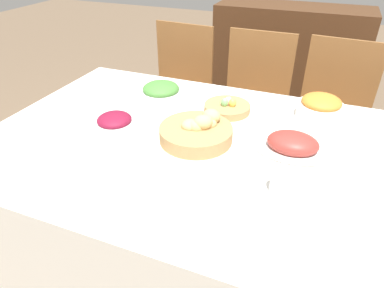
% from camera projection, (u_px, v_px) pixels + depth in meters
% --- Properties ---
extents(ground_plane, '(12.00, 12.00, 0.00)m').
position_uv_depth(ground_plane, '(201.00, 264.00, 1.77)').
color(ground_plane, brown).
extents(dining_table, '(1.79, 1.17, 0.74)m').
position_uv_depth(dining_table, '(202.00, 211.00, 1.57)').
color(dining_table, silver).
rests_on(dining_table, ground).
extents(chair_far_right, '(0.46, 0.46, 0.94)m').
position_uv_depth(chair_far_right, '(330.00, 117.00, 2.07)').
color(chair_far_right, brown).
rests_on(chair_far_right, ground).
extents(chair_far_left, '(0.45, 0.45, 0.94)m').
position_uv_depth(chair_far_left, '(177.00, 92.00, 2.39)').
color(chair_far_left, brown).
rests_on(chair_far_left, ground).
extents(chair_far_center, '(0.43, 0.43, 0.94)m').
position_uv_depth(chair_far_center, '(252.00, 104.00, 2.22)').
color(chair_far_center, brown).
rests_on(chair_far_center, ground).
extents(sideboard, '(1.23, 0.44, 0.95)m').
position_uv_depth(sideboard, '(286.00, 63.00, 2.97)').
color(sideboard, '#4C2D19').
rests_on(sideboard, ground).
extents(bread_basket, '(0.29, 0.29, 0.11)m').
position_uv_depth(bread_basket, '(197.00, 131.00, 1.37)').
color(bread_basket, '#AD8451').
rests_on(bread_basket, dining_table).
extents(egg_basket, '(0.21, 0.21, 0.08)m').
position_uv_depth(egg_basket, '(227.00, 107.00, 1.59)').
color(egg_basket, '#AD8451').
rests_on(egg_basket, dining_table).
extents(ham_platter, '(0.30, 0.21, 0.08)m').
position_uv_depth(ham_platter, '(293.00, 144.00, 1.31)').
color(ham_platter, white).
rests_on(ham_platter, dining_table).
extents(green_salad_bowl, '(0.21, 0.21, 0.09)m').
position_uv_depth(green_salad_bowl, '(161.00, 92.00, 1.68)').
color(green_salad_bowl, white).
rests_on(green_salad_bowl, dining_table).
extents(beet_salad_bowl, '(0.17, 0.17, 0.09)m').
position_uv_depth(beet_salad_bowl, '(115.00, 125.00, 1.40)').
color(beet_salad_bowl, white).
rests_on(beet_salad_bowl, dining_table).
extents(carrot_bowl, '(0.20, 0.20, 0.11)m').
position_uv_depth(carrot_bowl, '(320.00, 107.00, 1.52)').
color(carrot_bowl, white).
rests_on(carrot_bowl, dining_table).
extents(dinner_plate, '(0.26, 0.26, 0.01)m').
position_uv_depth(dinner_plate, '(192.00, 209.00, 1.04)').
color(dinner_plate, white).
rests_on(dinner_plate, dining_table).
extents(fork, '(0.02, 0.16, 0.00)m').
position_uv_depth(fork, '(148.00, 198.00, 1.09)').
color(fork, silver).
rests_on(fork, dining_table).
extents(knife, '(0.02, 0.16, 0.00)m').
position_uv_depth(knife, '(242.00, 224.00, 0.99)').
color(knife, silver).
rests_on(knife, dining_table).
extents(spoon, '(0.02, 0.16, 0.00)m').
position_uv_depth(spoon, '(252.00, 226.00, 0.98)').
color(spoon, silver).
rests_on(spoon, dining_table).
extents(drinking_cup, '(0.07, 0.07, 0.09)m').
position_uv_depth(drinking_cup, '(281.00, 182.00, 1.09)').
color(drinking_cup, silver).
rests_on(drinking_cup, dining_table).
extents(butter_dish, '(0.11, 0.07, 0.03)m').
position_uv_depth(butter_dish, '(141.00, 150.00, 1.30)').
color(butter_dish, white).
rests_on(butter_dish, dining_table).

